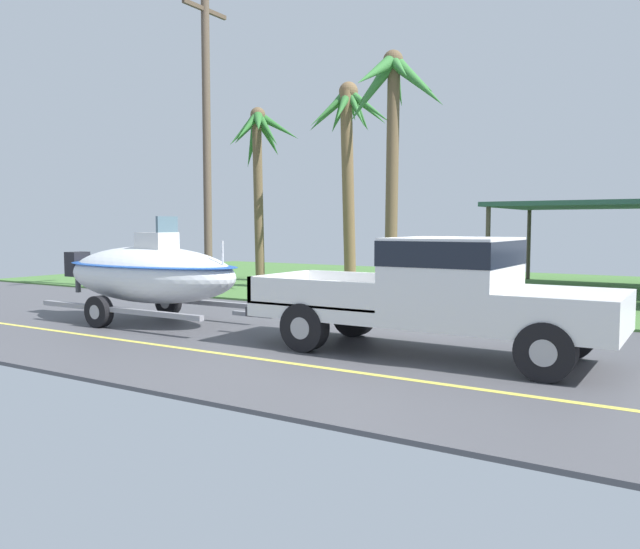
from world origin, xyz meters
name	(u,v)px	position (x,y,z in m)	size (l,w,h in m)	color
ground	(514,299)	(0.00, 8.38, -0.01)	(36.00, 22.00, 0.11)	#4C4C51
pickup_truck_towing	(450,291)	(1.21, -0.09, 1.04)	(6.01, 1.98, 1.87)	silver
boat_on_trailer	(149,274)	(-5.40, -0.09, 1.04)	(5.67, 2.16, 2.24)	gray
carport_awning	(631,206)	(2.51, 12.01, 2.64)	(7.77, 5.53, 2.76)	#4C4238
palm_tree_near_right	(258,147)	(-9.22, 8.75, 4.82)	(2.48, 2.94, 6.21)	brown
palm_tree_mid	(348,135)	(-5.91, 9.37, 5.09)	(3.30, 2.70, 6.83)	brown
palm_tree_far_left	(392,109)	(-3.31, 7.31, 5.39)	(3.40, 2.86, 7.06)	brown
utility_pole	(207,138)	(-8.18, 4.88, 4.61)	(0.24, 1.80, 8.91)	brown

